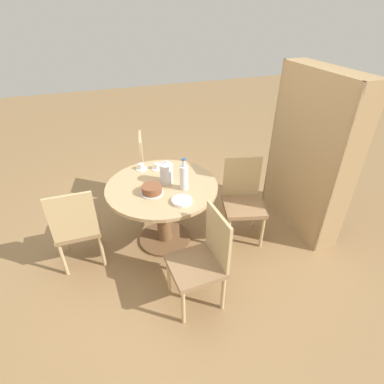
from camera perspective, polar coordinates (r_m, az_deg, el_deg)
ground_plane at (r=3.43m, az=-5.11°, el=-8.95°), size 14.00×14.00×0.00m
dining_table at (r=3.10m, az=-5.59°, el=-1.66°), size 1.12×1.12×0.72m
chair_a at (r=2.54m, az=2.04°, el=-12.62°), size 0.44×0.44×0.90m
chair_b at (r=3.27m, az=9.66°, el=-1.22°), size 0.52×0.52×0.90m
chair_c at (r=3.86m, az=-7.39°, el=4.72°), size 0.49×0.49×0.90m
chair_d at (r=3.05m, az=-21.08°, el=-6.05°), size 0.42×0.42×0.90m
bookshelf at (r=3.46m, az=21.21°, el=6.57°), size 1.08×0.28×1.75m
coffee_pot at (r=2.99m, az=-4.90°, el=3.71°), size 0.13×0.13×0.24m
water_bottle at (r=2.86m, az=-1.54°, el=2.90°), size 0.08×0.08×0.33m
cake_main at (r=2.86m, az=-7.65°, el=0.44°), size 0.22×0.22×0.08m
cup_a at (r=3.31m, az=-9.62°, el=4.72°), size 0.12×0.12×0.07m
cup_b at (r=3.29m, az=-6.65°, el=4.81°), size 0.12×0.12×0.07m
plate_stack at (r=2.73m, az=-1.94°, el=-1.69°), size 0.19×0.19×0.03m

